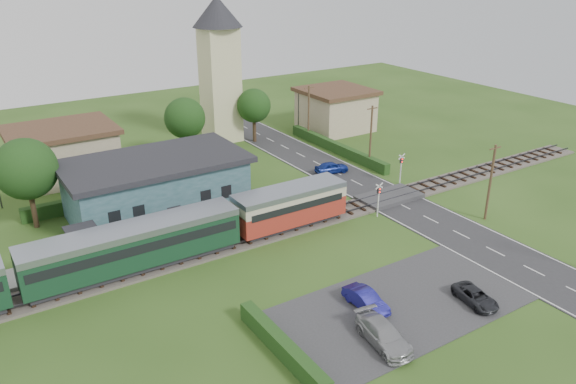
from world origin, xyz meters
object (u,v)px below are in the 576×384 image
station_building (156,186)px  car_park_silver (384,335)px  crossing_signal_far (401,164)px  car_on_road (332,167)px  car_park_blue (366,300)px  pedestrian_far (126,236)px  pedestrian_near (250,205)px  church_tower (219,59)px  house_west (63,152)px  equipment_hut (83,244)px  house_east (336,109)px  crossing_signal_near (379,195)px  train (90,257)px  car_park_dark (475,297)px

station_building → car_park_silver: bearing=-79.6°
crossing_signal_far → car_on_road: (-4.10, 6.31, -1.47)m
car_park_blue → pedestrian_far: size_ratio=1.96×
crossing_signal_far → pedestrian_near: size_ratio=2.01×
church_tower → house_west: (-20.00, -3.00, -7.43)m
equipment_hut → car_on_road: size_ratio=0.69×
station_building → car_on_road: 19.61m
pedestrian_near → pedestrian_far: 11.29m
car_on_road → house_east: bearing=-28.3°
crossing_signal_near → pedestrian_near: crossing_signal_near is taller
station_building → house_west: (-5.00, 14.01, 0.10)m
train → crossing_signal_near: bearing=-5.6°
house_east → equipment_hut: bearing=-153.7°
equipment_hut → house_east: house_east is taller
station_building → car_park_dark: (12.82, -25.49, -2.12)m
equipment_hut → pedestrian_near: 14.56m
house_west → equipment_hut: bearing=-98.6°
train → crossing_signal_far: bearing=4.3°
pedestrian_far → church_tower: bearing=-41.6°
equipment_hut → train: size_ratio=0.06×
church_tower → car_on_road: 20.26m
car_park_silver → pedestrian_far: 21.89m
train → car_on_road: size_ratio=11.77×
house_west → car_park_dark: bearing=-65.7°
train → crossing_signal_far: 31.97m
train → crossing_signal_far: size_ratio=13.18×
car_park_blue → equipment_hut: bearing=131.0°
station_building → pedestrian_far: station_building is taller
church_tower → pedestrian_far: bearing=-131.0°
house_west → house_east: same height
car_on_road → house_west: bearing=69.8°
pedestrian_far → crossing_signal_far: bearing=-92.5°
church_tower → pedestrian_far: 31.34m
house_west → pedestrian_near: house_west is taller
car_park_blue → house_east: bearing=55.4°
crossing_signal_near → pedestrian_near: (-9.85, 5.94, -0.88)m
station_building → train: station_building is taller
car_park_dark → pedestrian_far: bearing=140.9°
house_east → car_on_road: size_ratio=2.40×
equipment_hut → car_park_dark: bearing=-43.4°
house_west → pedestrian_near: bearing=-59.3°
train → house_east: size_ratio=4.91×
crossing_signal_near → car_park_dark: crossing_signal_near is taller
station_building → crossing_signal_near: size_ratio=4.88×
crossing_signal_far → car_park_silver: (-18.93, -18.84, -1.40)m
house_west → crossing_signal_near: house_west is taller
car_on_road → car_park_dark: size_ratio=1.04×
church_tower → house_west: church_tower is taller
equipment_hut → crossing_signal_far: (31.60, -0.81, 0.39)m
house_west → car_park_silver: (9.67, -39.44, -2.05)m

